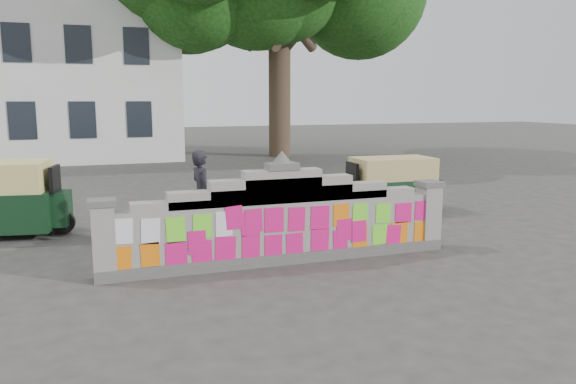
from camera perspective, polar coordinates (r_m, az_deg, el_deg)
name	(u,v)px	position (r m, az deg, el deg)	size (l,w,h in m)	color
ground	(282,262)	(10.16, -0.61, -7.15)	(100.00, 100.00, 0.00)	#383533
parapet_wall	(282,222)	(9.96, -0.61, -3.03)	(6.48, 0.44, 2.01)	#4C4C49
building	(4,76)	(31.46, -26.93, 10.47)	(16.00, 10.00, 8.90)	silver
cyclist_bike	(202,224)	(11.09, -8.69, -3.19)	(0.66, 1.90, 1.00)	black
cyclist_rider	(202,206)	(11.02, -8.73, -1.43)	(0.62, 0.40, 1.69)	black
pedestrian	(285,191)	(13.01, -0.32, 0.07)	(0.76, 0.59, 1.57)	#238347
rickshaw_right	(390,184)	(14.70, 10.33, 0.81)	(2.58, 1.25, 1.42)	black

